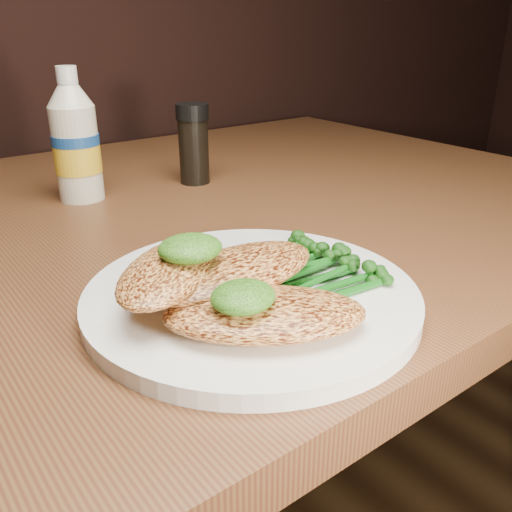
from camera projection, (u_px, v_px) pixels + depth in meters
dining_table at (179, 449)px, 0.81m from camera, size 1.20×0.80×0.75m
plate at (252, 296)px, 0.44m from camera, size 0.27×0.27×0.01m
chicken_front at (264, 314)px, 0.38m from camera, size 0.16×0.14×0.02m
chicken_mid at (235, 271)px, 0.42m from camera, size 0.15×0.08×0.02m
chicken_back at (170, 270)px, 0.41m from camera, size 0.14×0.13×0.02m
pesto_front at (243, 297)px, 0.37m from camera, size 0.05×0.05×0.02m
pesto_back at (190, 248)px, 0.41m from camera, size 0.06×0.05×0.02m
broccolini_bundle at (294, 269)px, 0.45m from camera, size 0.13×0.10×0.02m
mayo_bottle at (75, 135)px, 0.67m from camera, size 0.07×0.07×0.16m
pepper_grinder at (194, 144)px, 0.75m from camera, size 0.05×0.05×0.11m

